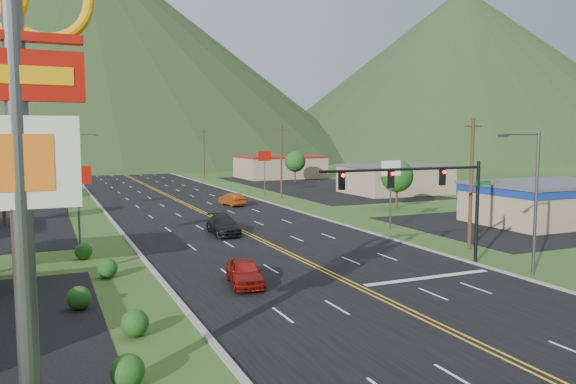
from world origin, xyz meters
name	(u,v)px	position (x,y,z in m)	size (l,w,h in m)	color
ground	(519,365)	(0.00, 0.00, 0.00)	(500.00, 500.00, 0.00)	#283F16
road	(519,365)	(0.00, 0.00, 0.00)	(20.00, 460.00, 0.04)	black
pylon_sign	(17,116)	(-17.00, 2.00, 9.30)	(4.32, 0.60, 14.00)	#59595E
traffic_signal	(430,188)	(6.48, 14.00, 5.33)	(13.10, 0.43, 7.00)	black
streetlight_east	(533,193)	(11.18, 10.00, 5.18)	(3.28, 0.25, 9.00)	#59595E
streetlight_west	(78,160)	(-11.68, 70.00, 5.18)	(3.28, 0.25, 9.00)	#59595E
building_east_near	(551,200)	(30.00, 25.00, 2.27)	(15.40, 10.40, 4.10)	tan
building_east_mid	(395,179)	(32.00, 55.00, 2.16)	(14.40, 11.40, 4.30)	tan
building_east_far	(280,167)	(28.00, 90.00, 2.26)	(16.40, 12.40, 4.50)	tan
pole_sign_west_a	(78,184)	(-14.00, 30.00, 5.05)	(2.00, 0.18, 6.40)	#59595E
pole_sign_west_b	(66,168)	(-14.00, 52.00, 5.05)	(2.00, 0.18, 6.40)	#59595E
pole_sign_east_a	(391,175)	(13.00, 28.00, 5.05)	(2.00, 0.18, 6.40)	#59595E
pole_sign_east_b	(265,161)	(13.00, 60.00, 5.05)	(2.00, 0.18, 6.40)	#59595E
tree_west_a	(3,185)	(-20.00, 45.00, 3.89)	(3.84, 3.84, 5.82)	#382314
tree_east_a	(397,176)	(22.00, 40.00, 3.89)	(3.84, 3.84, 5.82)	#382314
tree_east_b	(295,161)	(26.00, 78.00, 3.89)	(3.84, 3.84, 5.82)	#382314
utility_pole_a	(471,183)	(13.50, 18.00, 5.13)	(1.60, 0.28, 10.00)	#382314
utility_pole_b	(281,161)	(13.50, 55.00, 5.13)	(1.60, 0.28, 10.00)	#382314
utility_pole_c	(204,153)	(13.50, 95.00, 5.13)	(1.60, 0.28, 10.00)	#382314
utility_pole_d	(164,148)	(13.50, 135.00, 5.13)	(1.60, 0.28, 10.00)	#382314
mountain_n	(83,47)	(0.00, 220.00, 42.50)	(220.00, 220.00, 85.00)	#1E3819
mountain_ne	(461,72)	(147.84, 176.19, 35.00)	(180.00, 180.00, 70.00)	#1E3819
car_red_near	(245,272)	(-5.86, 14.96, 0.77)	(1.82, 4.53, 1.54)	maroon
car_dark_mid	(223,226)	(-2.05, 31.56, 0.79)	(2.22, 5.46, 1.58)	black
car_red_far	(232,200)	(4.91, 50.48, 0.76)	(1.61, 4.63, 1.53)	#8F350F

